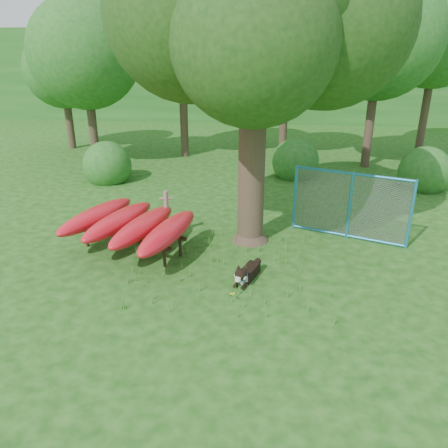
# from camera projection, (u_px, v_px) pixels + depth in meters

# --- Properties ---
(ground) EXTENTS (80.00, 80.00, 0.00)m
(ground) POSITION_uv_depth(u_px,v_px,m) (207.00, 290.00, 9.03)
(ground) COLOR #15460E
(ground) RESTS_ON ground
(oak_tree) EXTENTS (6.81, 6.04, 8.28)m
(oak_tree) POSITION_uv_depth(u_px,v_px,m) (254.00, 5.00, 9.41)
(oak_tree) COLOR #3B2B20
(oak_tree) RESTS_ON ground
(wooden_post) EXTENTS (0.35, 0.18, 1.28)m
(wooden_post) POSITION_uv_depth(u_px,v_px,m) (167.00, 213.00, 11.30)
(wooden_post) COLOR #706254
(wooden_post) RESTS_ON ground
(kayak_rack) EXTENTS (3.33, 3.60, 0.95)m
(kayak_rack) POSITION_uv_depth(u_px,v_px,m) (131.00, 224.00, 10.50)
(kayak_rack) COLOR black
(kayak_rack) RESTS_ON ground
(husky_dog) EXTENTS (0.54, 1.07, 0.50)m
(husky_dog) POSITION_uv_depth(u_px,v_px,m) (246.00, 273.00, 9.33)
(husky_dog) COLOR black
(husky_dog) RESTS_ON ground
(fence_section) EXTENTS (2.87, 1.14, 2.96)m
(fence_section) POSITION_uv_depth(u_px,v_px,m) (350.00, 206.00, 11.23)
(fence_section) COLOR #2885BD
(fence_section) RESTS_ON ground
(wildflower_clump) EXTENTS (0.10, 0.08, 0.21)m
(wildflower_clump) POSITION_uv_depth(u_px,v_px,m) (232.00, 295.00, 8.53)
(wildflower_clump) COLOR #41832B
(wildflower_clump) RESTS_ON ground
(bg_tree_a) EXTENTS (4.40, 4.40, 6.70)m
(bg_tree_a) POSITION_uv_depth(u_px,v_px,m) (85.00, 53.00, 17.33)
(bg_tree_a) COLOR #3B2B20
(bg_tree_a) RESTS_ON ground
(bg_tree_b) EXTENTS (5.20, 5.20, 8.22)m
(bg_tree_b) POSITION_uv_depth(u_px,v_px,m) (181.00, 24.00, 18.35)
(bg_tree_b) COLOR #3B2B20
(bg_tree_b) RESTS_ON ground
(bg_tree_c) EXTENTS (4.00, 4.00, 6.12)m
(bg_tree_c) POSITION_uv_depth(u_px,v_px,m) (286.00, 62.00, 19.31)
(bg_tree_c) COLOR #3B2B20
(bg_tree_c) RESTS_ON ground
(bg_tree_d) EXTENTS (4.80, 4.80, 7.50)m
(bg_tree_d) POSITION_uv_depth(u_px,v_px,m) (380.00, 37.00, 16.69)
(bg_tree_d) COLOR #3B2B20
(bg_tree_d) RESTS_ON ground
(bg_tree_e) EXTENTS (4.60, 4.60, 7.55)m
(bg_tree_e) POSITION_uv_depth(u_px,v_px,m) (438.00, 35.00, 19.05)
(bg_tree_e) COLOR #3B2B20
(bg_tree_e) RESTS_ON ground
(bg_tree_f) EXTENTS (3.60, 3.60, 5.55)m
(bg_tree_f) POSITION_uv_depth(u_px,v_px,m) (63.00, 70.00, 20.67)
(bg_tree_f) COLOR #3B2B20
(bg_tree_f) RESTS_ON ground
(shrub_left) EXTENTS (1.80, 1.80, 1.80)m
(shrub_left) POSITION_uv_depth(u_px,v_px,m) (109.00, 181.00, 16.52)
(shrub_left) COLOR #1F5D1E
(shrub_left) RESTS_ON ground
(shrub_right) EXTENTS (1.80, 1.80, 1.80)m
(shrub_right) POSITION_uv_depth(u_px,v_px,m) (422.00, 188.00, 15.64)
(shrub_right) COLOR #1F5D1E
(shrub_right) RESTS_ON ground
(shrub_mid) EXTENTS (1.80, 1.80, 1.80)m
(shrub_mid) POSITION_uv_depth(u_px,v_px,m) (294.00, 177.00, 17.09)
(shrub_mid) COLOR #1F5D1E
(shrub_mid) RESTS_ON ground
(wooded_hillside) EXTENTS (80.00, 12.00, 6.00)m
(wooded_hillside) POSITION_uv_depth(u_px,v_px,m) (265.00, 72.00, 33.71)
(wooded_hillside) COLOR #1F5D1E
(wooded_hillside) RESTS_ON ground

